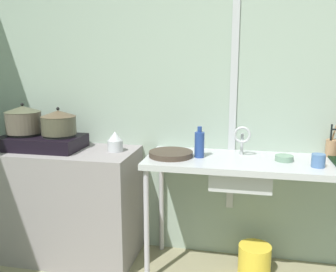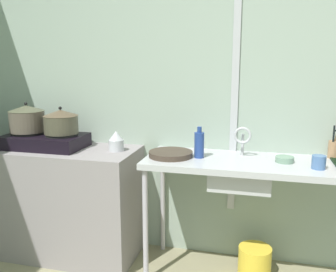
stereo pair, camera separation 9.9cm
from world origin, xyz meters
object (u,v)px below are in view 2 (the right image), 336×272
Objects in this scene: pot_on_right_burner at (61,122)px; utensil_jar at (334,149)px; percolator at (116,141)px; pot_on_left_burner at (27,118)px; stove at (45,141)px; frying_pan at (171,154)px; cup_by_rack at (319,162)px; faucet at (243,137)px; bucket_on_floor at (255,262)px; small_bowl_on_drainboard at (285,159)px; bottle_by_sink at (199,144)px; sink_basin at (240,174)px.

utensil_jar is at bearing 6.07° from pot_on_right_burner.
pot_on_right_burner reaches higher than percolator.
stove is at bearing -0.00° from pot_on_left_burner.
frying_pan is 3.63× the size of cup_by_rack.
stove is 1.44m from faucet.
frying_pan is 0.95m from bucket_on_floor.
cup_by_rack reaches higher than frying_pan.
small_bowl_on_drainboard is at bearing -14.65° from faucet.
bottle_by_sink reaches higher than faucet.
percolator reaches higher than frying_pan.
frying_pan is at bearing -173.59° from bottle_by_sink.
utensil_jar is at bearing 30.07° from small_bowl_on_drainboard.
sink_basin is 0.26m from faucet.
faucet is 0.92× the size of bucket_on_floor.
stove is at bearing -179.52° from small_bowl_on_drainboard.
frying_pan is at bearing -166.48° from faucet.
utensil_jar reaches higher than percolator.
percolator is at bearing -173.59° from utensil_jar.
faucet is at bearing 165.35° from small_bowl_on_drainboard.
bucket_on_floor is at bearing -29.13° from faucet.
percolator is 0.89m from faucet.
faucet is (0.00, 0.14, 0.22)m from sink_basin.
faucet is 0.87m from bucket_on_floor.
bottle_by_sink is at bearing -0.24° from pot_on_left_burner.
pot_on_right_burner is 1.58m from small_bowl_on_drainboard.
sink_basin is 0.48m from cup_by_rack.
utensil_jar is at bearing 20.90° from bucket_on_floor.
stove is 0.97m from frying_pan.
bottle_by_sink is at bearing -0.27° from stove.
pot_on_left_burner is at bearing -176.90° from faucet.
pot_on_right_burner is 3.06× the size of cup_by_rack.
percolator is 1.77× the size of cup_by_rack.
small_bowl_on_drainboard is at bearing 13.31° from sink_basin.
pot_on_left_burner is (-0.14, 0.00, 0.16)m from stove.
utensil_jar is at bearing 12.12° from frying_pan.
percolator reaches higher than bucket_on_floor.
cup_by_rack is at bearing -2.97° from pot_on_right_burner.
faucet is at bearing 89.95° from sink_basin.
pot_on_left_burner is 1.80× the size of percolator.
percolator is 1.49m from utensil_jar.
faucet is 2.52× the size of cup_by_rack.
pot_on_right_burner reaches higher than bucket_on_floor.
percolator is 0.70× the size of faucet.
utensil_jar is (1.06, 0.23, 0.04)m from frying_pan.
small_bowl_on_drainboard is 0.54× the size of utensil_jar.
faucet reaches higher than stove.
pot_on_right_burner is at bearing -176.23° from faucet.
utensil_jar is (0.87, 0.21, -0.03)m from bottle_by_sink.
pot_on_left_burner is 2.24× the size of small_bowl_on_drainboard.
pot_on_left_burner is 0.67× the size of sink_basin.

